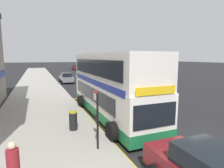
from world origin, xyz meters
TOP-DOWN VIEW (x-y plane):
  - ground_plane at (0.00, 32.00)m, footprint 260.00×260.00m
  - pavement_near at (-7.00, 32.00)m, footprint 6.00×76.00m
  - double_decker_bus at (-2.46, 5.30)m, footprint 3.25×10.91m
  - bus_bay_markings at (-2.46, 5.23)m, footprint 3.08×13.17m
  - bus_stop_sign at (-4.85, 0.76)m, footprint 0.09×0.51m
  - parked_car_grey_ahead at (-2.66, 24.16)m, footprint 2.09×4.20m
  - parked_car_maroon_across at (4.94, 54.94)m, footprint 2.09×4.20m
  - litter_bin at (-5.44, 3.28)m, footprint 0.47×0.47m

SIDE VIEW (x-z plane):
  - ground_plane at x=0.00m, z-range 0.00..0.00m
  - bus_bay_markings at x=-2.46m, z-range 0.00..0.01m
  - pavement_near at x=-7.00m, z-range 0.00..0.14m
  - litter_bin at x=-5.44m, z-range 0.14..1.20m
  - parked_car_grey_ahead at x=-2.66m, z-range -0.01..1.61m
  - parked_car_maroon_across at x=4.94m, z-range -0.01..1.61m
  - bus_stop_sign at x=-4.85m, z-range 0.38..2.93m
  - double_decker_bus at x=-2.46m, z-range -0.14..4.26m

